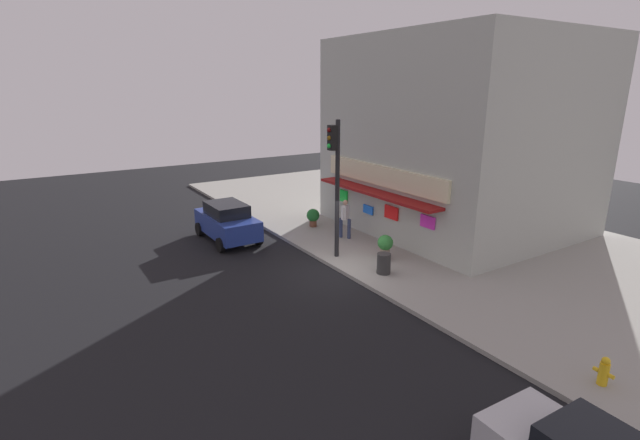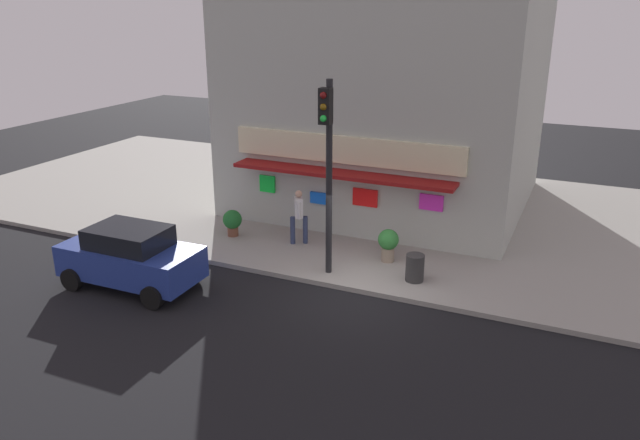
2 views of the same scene
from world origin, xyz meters
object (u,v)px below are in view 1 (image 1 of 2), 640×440
at_px(fire_hydrant, 604,371).
at_px(potted_plant_by_window, 385,245).
at_px(trash_can, 384,263).
at_px(parked_car_blue, 227,222).
at_px(traffic_light, 335,172).
at_px(pedestrian, 345,217).
at_px(potted_plant_by_doorway, 313,216).

xyz_separation_m(fire_hydrant, potted_plant_by_window, (-9.08, 1.02, 0.25)).
height_order(trash_can, potted_plant_by_window, potted_plant_by_window).
xyz_separation_m(trash_can, parked_car_blue, (-7.20, -3.29, 0.36)).
bearing_deg(potted_plant_by_window, parked_car_blue, -144.70).
relative_size(traffic_light, parked_car_blue, 1.41).
distance_m(fire_hydrant, trash_can, 7.96).
bearing_deg(fire_hydrant, trash_can, 179.93).
bearing_deg(parked_car_blue, fire_hydrant, 12.23).
bearing_deg(pedestrian, fire_hydrant, -5.75).
distance_m(trash_can, potted_plant_by_window, 1.52).
distance_m(traffic_light, potted_plant_by_doorway, 5.29).
bearing_deg(potted_plant_by_doorway, potted_plant_by_window, 0.87).
relative_size(potted_plant_by_window, parked_car_blue, 0.26).
height_order(pedestrian, parked_car_blue, pedestrian).
bearing_deg(trash_can, traffic_light, -167.14).
relative_size(fire_hydrant, potted_plant_by_doorway, 0.81).
relative_size(potted_plant_by_doorway, potted_plant_by_window, 0.88).
bearing_deg(potted_plant_by_window, pedestrian, 176.13).
bearing_deg(fire_hydrant, potted_plant_by_window, 173.62).
distance_m(traffic_light, fire_hydrant, 10.88).
bearing_deg(trash_can, parked_car_blue, -155.40).
bearing_deg(fire_hydrant, potted_plant_by_doorway, 176.31).
bearing_deg(trash_can, potted_plant_by_window, 138.15).
bearing_deg(parked_car_blue, trash_can, 24.60).
relative_size(pedestrian, potted_plant_by_doorway, 2.01).
distance_m(fire_hydrant, potted_plant_by_doorway, 14.52).
relative_size(fire_hydrant, potted_plant_by_window, 0.72).
xyz_separation_m(fire_hydrant, potted_plant_by_doorway, (-14.49, 0.93, 0.17)).
relative_size(fire_hydrant, pedestrian, 0.40).
height_order(traffic_light, fire_hydrant, traffic_light).
bearing_deg(traffic_light, potted_plant_by_doorway, 160.12).
height_order(trash_can, pedestrian, pedestrian).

